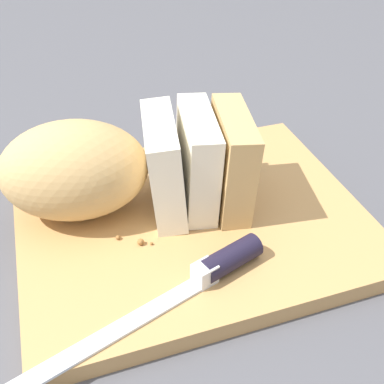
% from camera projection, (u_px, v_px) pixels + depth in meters
% --- Properties ---
extents(ground_plane, '(3.00, 3.00, 0.00)m').
position_uv_depth(ground_plane, '(192.00, 228.00, 0.52)').
color(ground_plane, '#4C4C51').
extents(cutting_board, '(0.38, 0.30, 0.02)m').
position_uv_depth(cutting_board, '(192.00, 221.00, 0.51)').
color(cutting_board, tan).
rests_on(cutting_board, ground_plane).
extents(bread_loaf, '(0.27, 0.14, 0.11)m').
position_uv_depth(bread_loaf, '(122.00, 167.00, 0.49)').
color(bread_loaf, tan).
rests_on(bread_loaf, cutting_board).
extents(bread_knife, '(0.28, 0.12, 0.02)m').
position_uv_depth(bread_knife, '(200.00, 277.00, 0.43)').
color(bread_knife, silver).
rests_on(bread_knife, cutting_board).
extents(crumb_near_knife, '(0.00, 0.00, 0.00)m').
position_uv_depth(crumb_near_knife, '(118.00, 237.00, 0.48)').
color(crumb_near_knife, '#996633').
rests_on(crumb_near_knife, cutting_board).
extents(crumb_near_loaf, '(0.00, 0.00, 0.00)m').
position_uv_depth(crumb_near_loaf, '(151.00, 244.00, 0.47)').
color(crumb_near_loaf, '#996633').
rests_on(crumb_near_loaf, cutting_board).
extents(crumb_stray_left, '(0.01, 0.01, 0.01)m').
position_uv_depth(crumb_stray_left, '(141.00, 242.00, 0.47)').
color(crumb_stray_left, '#996633').
rests_on(crumb_stray_left, cutting_board).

